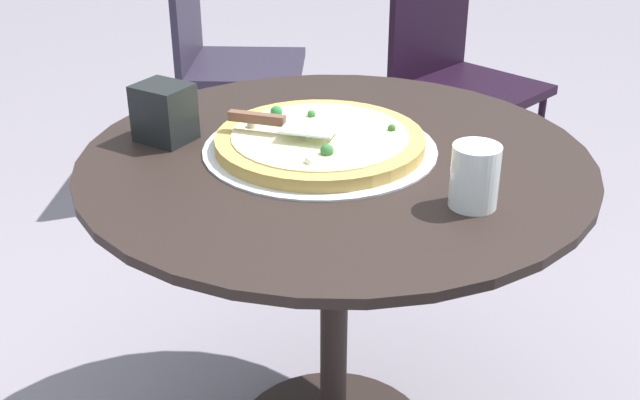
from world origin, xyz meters
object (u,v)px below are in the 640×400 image
(patio_table, at_px, (335,227))
(pizza_on_tray, at_px, (320,142))
(drinking_cup, at_px, (475,176))
(patio_chair_near, at_px, (223,52))
(patio_chair_far, at_px, (454,64))
(pizza_server, at_px, (282,122))
(napkin_dispenser, at_px, (164,113))

(patio_table, relative_size, pizza_on_tray, 2.16)
(drinking_cup, height_order, patio_chair_near, patio_chair_near)
(patio_table, xyz_separation_m, patio_chair_far, (-0.68, 1.06, -0.04))
(drinking_cup, xyz_separation_m, patio_chair_near, (-1.64, 0.53, -0.27))
(pizza_on_tray, relative_size, drinking_cup, 4.20)
(pizza_on_tray, xyz_separation_m, patio_chair_far, (-0.65, 1.06, -0.21))
(pizza_on_tray, height_order, pizza_server, pizza_server)
(patio_table, height_order, pizza_on_tray, pizza_on_tray)
(napkin_dispenser, height_order, patio_chair_near, patio_chair_near)
(pizza_server, relative_size, patio_chair_far, 0.23)
(patio_table, xyz_separation_m, napkin_dispenser, (-0.26, -0.21, 0.21))
(pizza_server, distance_m, napkin_dispenser, 0.23)
(pizza_on_tray, bearing_deg, pizza_server, -126.14)
(pizza_server, bearing_deg, drinking_cup, 16.46)
(pizza_on_tray, distance_m, drinking_cup, 0.34)
(patio_table, height_order, patio_chair_far, patio_chair_far)
(napkin_dispenser, relative_size, patio_chair_near, 0.13)
(patio_table, relative_size, napkin_dispenser, 8.61)
(pizza_on_tray, distance_m, napkin_dispenser, 0.30)
(patio_table, distance_m, drinking_cup, 0.36)
(drinking_cup, bearing_deg, pizza_server, -163.54)
(pizza_on_tray, relative_size, patio_chair_near, 0.54)
(pizza_on_tray, bearing_deg, patio_table, 10.64)
(patio_chair_far, bearing_deg, patio_chair_near, -143.88)
(drinking_cup, bearing_deg, napkin_dispenser, -154.93)
(napkin_dispenser, bearing_deg, pizza_on_tray, 22.24)
(pizza_server, xyz_separation_m, napkin_dispenser, (-0.18, -0.15, 0.00))
(patio_table, relative_size, drinking_cup, 9.06)
(pizza_on_tray, bearing_deg, napkin_dispenser, -137.01)
(drinking_cup, height_order, patio_chair_far, patio_chair_far)
(patio_chair_near, distance_m, patio_chair_far, 0.82)
(patio_chair_near, relative_size, patio_chair_far, 0.94)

